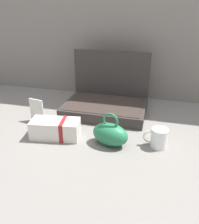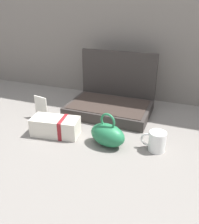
% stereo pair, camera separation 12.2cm
% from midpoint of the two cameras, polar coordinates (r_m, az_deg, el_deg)
% --- Properties ---
extents(ground_plane, '(6.00, 6.00, 0.00)m').
position_cam_midpoint_polar(ground_plane, '(1.28, 4.25, -4.84)').
color(ground_plane, slate).
extents(open_suitcase, '(0.50, 0.35, 0.36)m').
position_cam_midpoint_polar(open_suitcase, '(1.50, 5.27, 2.84)').
color(open_suitcase, '#332D2B').
rests_on(open_suitcase, ground_plane).
extents(teal_pouch_handbag, '(0.20, 0.15, 0.17)m').
position_cam_midpoint_polar(teal_pouch_handbag, '(1.14, 5.03, -5.56)').
color(teal_pouch_handbag, '#237247').
rests_on(teal_pouch_handbag, ground_plane).
extents(cream_toiletry_bag, '(0.26, 0.15, 0.10)m').
position_cam_midpoint_polar(cream_toiletry_bag, '(1.24, -7.74, -3.58)').
color(cream_toiletry_bag, silver).
rests_on(cream_toiletry_bag, ground_plane).
extents(coffee_mug, '(0.12, 0.08, 0.10)m').
position_cam_midpoint_polar(coffee_mug, '(1.15, 16.69, -6.91)').
color(coffee_mug, white).
rests_on(coffee_mug, ground_plane).
extents(info_card_left, '(0.09, 0.03, 0.14)m').
position_cam_midpoint_polar(info_card_left, '(1.41, -11.64, 0.91)').
color(info_card_left, white).
rests_on(info_card_left, ground_plane).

